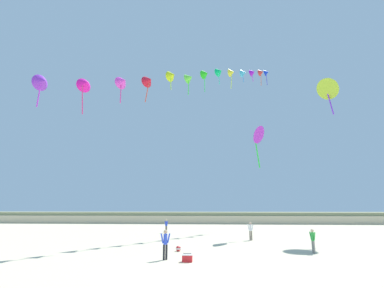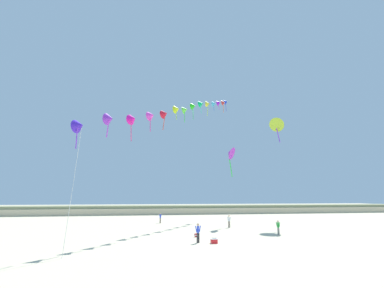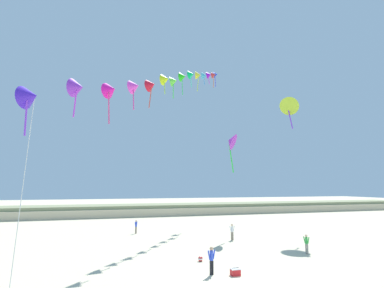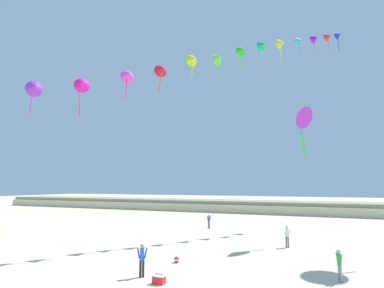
{
  "view_description": "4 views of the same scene",
  "coord_description": "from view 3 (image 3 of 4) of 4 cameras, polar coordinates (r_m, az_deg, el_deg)",
  "views": [
    {
      "loc": [
        0.83,
        -15.68,
        3.02
      ],
      "look_at": [
        -0.81,
        8.74,
        8.14
      ],
      "focal_mm": 28.0,
      "sensor_mm": 36.0,
      "label": 1
    },
    {
      "loc": [
        -6.41,
        -21.49,
        4.08
      ],
      "look_at": [
        -1.5,
        8.57,
        10.32
      ],
      "focal_mm": 24.0,
      "sensor_mm": 36.0,
      "label": 2
    },
    {
      "loc": [
        -8.76,
        -15.81,
        5.42
      ],
      "look_at": [
        -0.45,
        11.55,
        9.47
      ],
      "focal_mm": 28.0,
      "sensor_mm": 36.0,
      "label": 3
    },
    {
      "loc": [
        6.7,
        -11.5,
        4.7
      ],
      "look_at": [
        -2.13,
        9.56,
        7.85
      ],
      "focal_mm": 28.0,
      "sensor_mm": 36.0,
      "label": 4
    }
  ],
  "objects": [
    {
      "name": "person_near_left",
      "position": [
        36.58,
        -10.62,
        -15.04
      ],
      "size": [
        0.38,
        0.47,
        1.53
      ],
      "color": "#726656",
      "rests_on": "ground"
    },
    {
      "name": "beach_ball",
      "position": [
        23.36,
        1.62,
        -21.02
      ],
      "size": [
        0.36,
        0.36,
        0.36
      ],
      "color": "red",
      "rests_on": "ground"
    },
    {
      "name": "ground_plane",
      "position": [
        18.87,
        12.75,
        -24.57
      ],
      "size": [
        240.0,
        240.0,
        0.0
      ],
      "primitive_type": "plane",
      "color": "beige"
    },
    {
      "name": "person_far_left",
      "position": [
        19.97,
        3.74,
        -20.92
      ],
      "size": [
        0.58,
        0.25,
        1.68
      ],
      "color": "black",
      "rests_on": "ground"
    },
    {
      "name": "person_mid_center",
      "position": [
        32.0,
        7.65,
        -16.05
      ],
      "size": [
        0.57,
        0.22,
        1.62
      ],
      "color": "#726656",
      "rests_on": "ground"
    },
    {
      "name": "beach_cooler",
      "position": [
        20.13,
        8.26,
        -22.97
      ],
      "size": [
        0.58,
        0.41,
        0.46
      ],
      "color": "red",
      "rests_on": "ground"
    },
    {
      "name": "large_kite_low_lead",
      "position": [
        35.24,
        7.43,
        0.49
      ],
      "size": [
        2.29,
        2.4,
        4.71
      ],
      "color": "#AE29C8"
    },
    {
      "name": "kite_banner_string",
      "position": [
        34.97,
        -2.42,
        12.31
      ],
      "size": [
        23.71,
        35.24,
        26.11
      ],
      "color": "#4320CA"
    },
    {
      "name": "large_kite_mid_trail",
      "position": [
        39.51,
        18.11,
        7.02
      ],
      "size": [
        2.93,
        2.95,
        4.22
      ],
      "color": "#A2C82D"
    },
    {
      "name": "person_near_right",
      "position": [
        27.19,
        20.98,
        -17.13
      ],
      "size": [
        0.31,
        0.52,
        1.55
      ],
      "color": "gray",
      "rests_on": "ground"
    },
    {
      "name": "dune_ridge",
      "position": [
        59.21,
        -8.54,
        -12.27
      ],
      "size": [
        120.0,
        8.81,
        1.97
      ],
      "color": "beige",
      "rests_on": "ground"
    }
  ]
}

